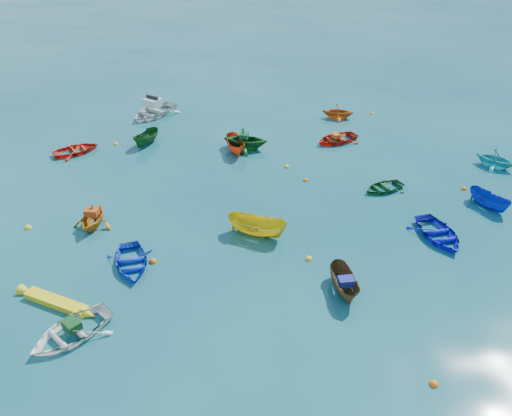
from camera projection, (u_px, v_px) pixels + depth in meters
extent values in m
plane|color=#0A434F|center=(274.00, 270.00, 23.52)|extent=(160.00, 160.00, 0.00)
imported|color=#0F33C5|center=(132.00, 266.00, 23.80)|extent=(2.62, 3.40, 0.65)
imported|color=white|center=(72.00, 335.00, 19.99)|extent=(4.17, 4.00, 0.70)
imported|color=#4E361C|center=(344.00, 291.00, 22.27)|extent=(1.12, 2.71, 1.03)
imported|color=#0E11B5|center=(438.00, 238.00, 25.78)|extent=(2.66, 3.56, 0.71)
imported|color=#C87212|center=(94.00, 226.00, 26.73)|extent=(2.76, 3.01, 1.33)
imported|color=gold|center=(257.00, 235.00, 25.98)|extent=(3.38, 2.67, 1.24)
imported|color=#125023|center=(383.00, 190.00, 30.03)|extent=(3.04, 2.53, 0.54)
imported|color=#1DA4B4|center=(494.00, 167.00, 32.64)|extent=(3.34, 3.39, 1.35)
imported|color=red|center=(77.00, 153.00, 34.45)|extent=(3.70, 3.23, 0.64)
imported|color=#C53C12|center=(236.00, 151.00, 34.62)|extent=(1.29, 2.95, 1.11)
imported|color=#12511A|center=(246.00, 149.00, 35.00)|extent=(3.74, 3.47, 1.61)
imported|color=#AF1E0E|center=(336.00, 142.00, 36.02)|extent=(3.85, 3.28, 0.68)
imported|color=#0D26A7|center=(487.00, 207.00, 28.39)|extent=(1.85, 2.76, 1.00)
imported|color=#B95611|center=(338.00, 118.00, 39.92)|extent=(3.02, 2.80, 1.30)
imported|color=#104715|center=(147.00, 144.00, 35.68)|extent=(2.31, 2.78, 1.03)
imported|color=silver|center=(154.00, 115.00, 40.47)|extent=(5.31, 5.42, 1.52)
cube|color=#104319|center=(72.00, 325.00, 19.77)|extent=(0.86, 0.89, 0.35)
cube|color=navy|center=(346.00, 281.00, 21.79)|extent=(0.68, 0.53, 0.32)
cube|color=#B34012|center=(92.00, 212.00, 26.33)|extent=(0.81, 0.69, 0.34)
cube|color=#124827|center=(244.00, 136.00, 34.50)|extent=(0.75, 0.86, 0.35)
cube|color=#D35115|center=(336.00, 136.00, 35.73)|extent=(0.62, 0.71, 0.29)
sphere|color=yellow|center=(309.00, 259.00, 24.23)|extent=(0.34, 0.34, 0.34)
sphere|color=orange|center=(434.00, 384.00, 17.96)|extent=(0.34, 0.34, 0.34)
sphere|color=yellow|center=(28.00, 228.00, 26.52)|extent=(0.37, 0.37, 0.37)
sphere|color=#E7560C|center=(153.00, 262.00, 24.04)|extent=(0.37, 0.37, 0.37)
sphere|color=yellow|center=(287.00, 167.00, 32.57)|extent=(0.35, 0.35, 0.35)
sphere|color=orange|center=(464.00, 189.00, 30.08)|extent=(0.33, 0.33, 0.33)
sphere|color=yellow|center=(116.00, 144.00, 35.62)|extent=(0.33, 0.33, 0.33)
sphere|color=orange|center=(305.00, 181.00, 31.02)|extent=(0.32, 0.32, 0.32)
sphere|color=yellow|center=(372.00, 114.00, 40.73)|extent=(0.33, 0.33, 0.33)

